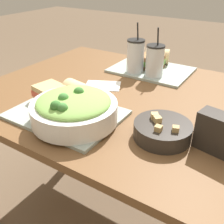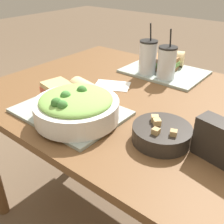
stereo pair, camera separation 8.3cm
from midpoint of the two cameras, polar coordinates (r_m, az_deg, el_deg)
name	(u,v)px [view 1 (the left image)]	position (r m, az deg, el deg)	size (l,w,h in m)	color
ground_plane	(116,209)	(1.59, -0.65, -20.48)	(12.00, 12.00, 0.00)	brown
dining_table	(117,112)	(1.18, -0.82, -0.11)	(1.16, 0.97, 0.74)	brown
tray_near	(66,114)	(0.97, -12.37, -0.54)	(0.39, 0.29, 0.01)	#99A89E
tray_far	(151,70)	(1.37, 6.80, 9.06)	(0.39, 0.29, 0.01)	#99A89E
salad_bowl	(74,108)	(0.89, -10.93, 0.75)	(0.29, 0.29, 0.11)	white
soup_bowl	(162,130)	(0.83, 8.11, -3.99)	(0.18, 0.18, 0.07)	#2D2823
sandwich_near	(53,95)	(1.04, -14.93, 3.59)	(0.17, 0.13, 0.06)	tan
baguette_near	(79,92)	(1.02, -9.55, 4.24)	(0.14, 0.10, 0.08)	#DBBC84
sandwich_far	(147,61)	(1.38, 5.94, 10.89)	(0.17, 0.11, 0.06)	olive
baguette_far	(158,56)	(1.45, 8.29, 11.95)	(0.14, 0.11, 0.08)	#DBBC84
drink_cup_dark	(135,57)	(1.30, 3.26, 11.80)	(0.09, 0.09, 0.24)	silver
drink_cup_red	(155,62)	(1.26, 7.38, 10.74)	(0.09, 0.09, 0.23)	silver
chip_bag	(222,135)	(0.79, 20.13, -4.84)	(0.15, 0.09, 0.12)	#28231E
napkin_folded	(103,86)	(1.19, -4.02, 5.69)	(0.19, 0.17, 0.00)	white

